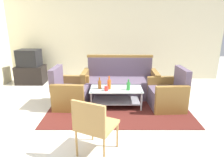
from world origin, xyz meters
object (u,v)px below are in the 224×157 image
object	(u,v)px
bottle_orange	(109,84)
television	(29,58)
bottle_brown	(100,84)
wicker_chair	(94,123)
armchair_right	(168,95)
cup	(107,88)
coffee_table	(116,94)
tv_stand	(31,75)
bottle_green	(129,86)
couch	(120,83)
armchair_left	(70,93)

from	to	relation	value
bottle_orange	television	xyz separation A→B (m)	(-2.33, 1.66, 0.24)
bottle_brown	wicker_chair	size ratio (longest dim) A/B	0.29
armchair_right	cup	xyz separation A→B (m)	(-1.30, -0.10, 0.17)
bottle_orange	wicker_chair	size ratio (longest dim) A/B	0.34
cup	wicker_chair	bearing A→B (deg)	-94.88
coffee_table	tv_stand	distance (m)	2.95
cup	tv_stand	distance (m)	2.89
tv_stand	wicker_chair	distance (m)	3.89
armchair_right	bottle_orange	bearing A→B (deg)	85.46
bottle_orange	television	world-z (taller)	television
bottle_green	bottle_orange	xyz separation A→B (m)	(-0.40, 0.07, 0.02)
couch	cup	size ratio (longest dim) A/B	18.12
armchair_right	tv_stand	bearing A→B (deg)	61.23
bottle_orange	tv_stand	distance (m)	2.87
armchair_left	tv_stand	bearing A→B (deg)	-134.26
armchair_left	wicker_chair	distance (m)	1.79
bottle_brown	cup	xyz separation A→B (m)	(0.15, -0.14, -0.04)
armchair_left	bottle_green	world-z (taller)	armchair_left
armchair_left	armchair_right	size ratio (longest dim) A/B	1.00
bottle_brown	armchair_right	bearing A→B (deg)	-1.69
armchair_left	bottle_orange	bearing A→B (deg)	88.81
bottle_green	bottle_brown	size ratio (longest dim) A/B	0.94
armchair_left	wicker_chair	bearing A→B (deg)	24.99
bottle_green	bottle_brown	distance (m)	0.61
armchair_left	armchair_right	bearing A→B (deg)	90.71
cup	bottle_brown	bearing A→B (deg)	136.52
cup	bottle_green	bearing A→B (deg)	6.29
armchair_left	cup	size ratio (longest dim) A/B	8.50
couch	cup	xyz separation A→B (m)	(-0.31, -0.79, 0.14)
couch	coffee_table	xyz separation A→B (m)	(-0.10, -0.63, -0.04)
couch	coffee_table	bearing A→B (deg)	81.51
bottle_brown	wicker_chair	world-z (taller)	wicker_chair
coffee_table	television	world-z (taller)	television
bottle_brown	cup	size ratio (longest dim) A/B	2.42
wicker_chair	couch	bearing A→B (deg)	103.94
bottle_brown	tv_stand	xyz separation A→B (m)	(-2.12, 1.64, -0.24)
coffee_table	bottle_brown	size ratio (longest dim) A/B	4.54
couch	armchair_left	xyz separation A→B (m)	(-1.10, -0.62, -0.03)
armchair_left	coffee_table	bearing A→B (deg)	92.24
coffee_table	armchair_left	bearing A→B (deg)	179.30
couch	bottle_green	xyz separation A→B (m)	(0.15, -0.74, 0.18)
coffee_table	tv_stand	bearing A→B (deg)	146.97
bottle_orange	wicker_chair	distance (m)	1.59
armchair_right	bottle_brown	world-z (taller)	armchair_right
bottle_brown	bottle_orange	xyz separation A→B (m)	(0.20, -0.02, 0.02)
armchair_left	wicker_chair	xyz separation A→B (m)	(0.67, -1.65, 0.21)
armchair_left	cup	distance (m)	0.83
bottle_green	wicker_chair	xyz separation A→B (m)	(-0.58, -1.52, -0.00)
television	bottle_green	bearing A→B (deg)	152.47
armchair_left	television	world-z (taller)	television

